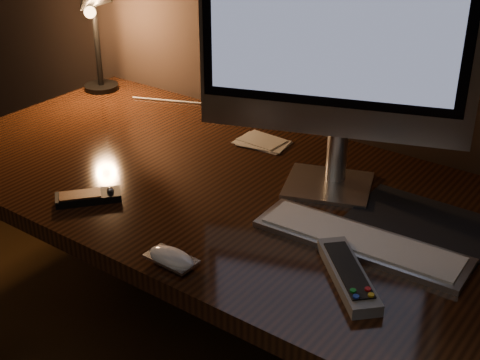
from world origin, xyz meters
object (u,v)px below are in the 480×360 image
Objects in this scene: desk_lamp at (92,16)px; monitor at (337,30)px; tv_remote at (348,274)px; media_remote at (88,197)px; mouse at (171,259)px; desk at (261,224)px; keyboard at (360,241)px.

monitor is at bearing 0.24° from desk_lamp.
desk_lamp reaches higher than tv_remote.
mouse is at bearing -63.97° from media_remote.
tv_remote is at bearing -74.63° from monitor.
desk is at bearing 2.94° from media_remote.
monitor is at bearing 14.39° from desk.
mouse is at bearing -26.94° from desk_lamp.
tv_remote reaches higher than keyboard.
monitor reaches higher than tv_remote.
mouse is 0.51× the size of tv_remote.
media_remote reaches higher than mouse.
keyboard is (0.32, -0.13, 0.14)m from desk.
desk is 2.65× the size of monitor.
desk is at bearing 174.05° from monitor.
keyboard reaches higher than desk.
monitor is 0.42m from keyboard.
media_remote is (-0.56, -0.19, 0.00)m from keyboard.
keyboard is 4.22× the size of mouse.
mouse is 0.31m from media_remote.
desk is at bearing 100.64° from mouse.
desk_lamp is at bearing 151.47° from monitor.
desk is 0.45m from tv_remote.
keyboard is 0.12m from tv_remote.
tv_remote is (0.29, 0.15, 0.00)m from mouse.
monitor is at bearing 170.13° from tv_remote.
monitor is at bearing 132.73° from keyboard.
desk_lamp reaches higher than mouse.
monitor reaches higher than keyboard.
desk_lamp is (-0.78, 0.56, 0.23)m from mouse.
desk is 8.28× the size of tv_remote.
desk_lamp is (-0.72, 0.16, 0.37)m from desk.
media_remote reaches higher than keyboard.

